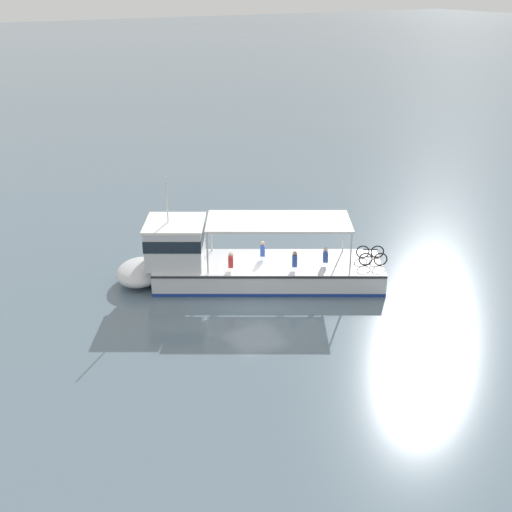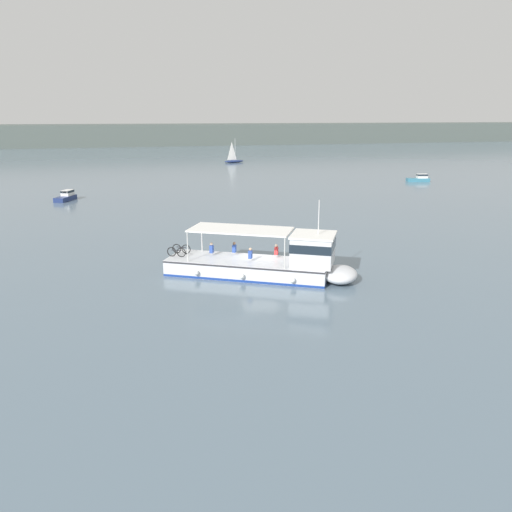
{
  "view_description": "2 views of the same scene",
  "coord_description": "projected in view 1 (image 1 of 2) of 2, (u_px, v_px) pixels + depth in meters",
  "views": [
    {
      "loc": [
        13.63,
        24.37,
        13.79
      ],
      "look_at": [
        -0.58,
        -0.97,
        1.4
      ],
      "focal_mm": 46.61,
      "sensor_mm": 36.0,
      "label": 1
    },
    {
      "loc": [
        -9.23,
        -32.77,
        10.47
      ],
      "look_at": [
        -0.58,
        -0.97,
        1.4
      ],
      "focal_mm": 36.03,
      "sensor_mm": 36.0,
      "label": 2
    }
  ],
  "objects": [
    {
      "name": "ground_plane",
      "position": [
        255.0,
        293.0,
        31.1
      ],
      "size": [
        400.0,
        400.0,
        0.0
      ],
      "primitive_type": "plane",
      "color": "slate"
    },
    {
      "name": "ferry_main",
      "position": [
        235.0,
        263.0,
        31.74
      ],
      "size": [
        12.59,
        8.94,
        5.32
      ],
      "color": "silver",
      "rests_on": "ground"
    }
  ]
}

